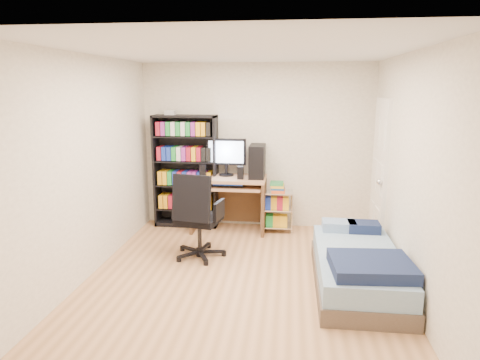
# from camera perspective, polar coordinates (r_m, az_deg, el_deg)

# --- Properties ---
(room) EXTENTS (3.58, 4.08, 2.58)m
(room) POSITION_cam_1_polar(r_m,az_deg,el_deg) (4.61, 0.17, 1.18)
(room) COLOR tan
(room) RESTS_ON ground
(media_shelf) EXTENTS (0.97, 0.32, 1.80)m
(media_shelf) POSITION_cam_1_polar(r_m,az_deg,el_deg) (6.65, -7.23, 1.35)
(media_shelf) COLOR black
(media_shelf) RESTS_ON room
(computer_desk) EXTENTS (1.10, 0.64, 1.39)m
(computer_desk) POSITION_cam_1_polar(r_m,az_deg,el_deg) (6.43, -0.45, -0.21)
(computer_desk) COLOR tan
(computer_desk) RESTS_ON room
(office_chair) EXTENTS (0.77, 0.77, 1.11)m
(office_chair) POSITION_cam_1_polar(r_m,az_deg,el_deg) (5.48, -5.62, -6.78)
(office_chair) COLOR black
(office_chair) RESTS_ON room
(wire_cart) EXTENTS (0.48, 0.35, 0.76)m
(wire_cart) POSITION_cam_1_polar(r_m,az_deg,el_deg) (6.42, 4.95, -2.58)
(wire_cart) COLOR silver
(wire_cart) RESTS_ON room
(bed) EXTENTS (0.90, 1.80, 0.51)m
(bed) POSITION_cam_1_polar(r_m,az_deg,el_deg) (4.90, 15.47, -11.18)
(bed) COLOR brown
(bed) RESTS_ON room
(door) EXTENTS (0.12, 0.80, 2.00)m
(door) POSITION_cam_1_polar(r_m,az_deg,el_deg) (6.07, 18.09, 0.86)
(door) COLOR white
(door) RESTS_ON room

